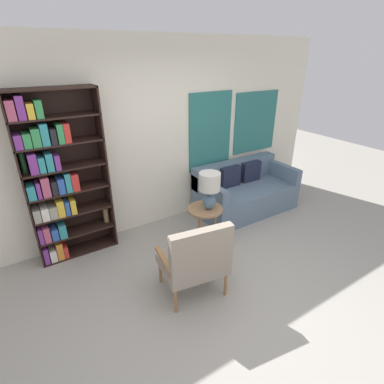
{
  "coord_description": "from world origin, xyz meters",
  "views": [
    {
      "loc": [
        -1.63,
        -1.83,
        2.48
      ],
      "look_at": [
        0.15,
        1.0,
        0.9
      ],
      "focal_mm": 28.0,
      "sensor_mm": 36.0,
      "label": 1
    }
  ],
  "objects_px": {
    "bookshelf": "(56,180)",
    "couch": "(244,192)",
    "side_table": "(205,213)",
    "armchair": "(197,259)",
    "table_lamp": "(210,187)"
  },
  "relations": [
    {
      "from": "bookshelf",
      "to": "couch",
      "type": "bearing_deg",
      "value": -5.35
    },
    {
      "from": "couch",
      "to": "side_table",
      "type": "distance_m",
      "value": 1.29
    },
    {
      "from": "bookshelf",
      "to": "couch",
      "type": "distance_m",
      "value": 2.92
    },
    {
      "from": "armchair",
      "to": "table_lamp",
      "type": "bearing_deg",
      "value": 47.52
    },
    {
      "from": "couch",
      "to": "table_lamp",
      "type": "height_order",
      "value": "table_lamp"
    },
    {
      "from": "side_table",
      "to": "armchair",
      "type": "bearing_deg",
      "value": -129.45
    },
    {
      "from": "side_table",
      "to": "table_lamp",
      "type": "bearing_deg",
      "value": -47.92
    },
    {
      "from": "armchair",
      "to": "side_table",
      "type": "bearing_deg",
      "value": 50.55
    },
    {
      "from": "armchair",
      "to": "table_lamp",
      "type": "relative_size",
      "value": 1.8
    },
    {
      "from": "bookshelf",
      "to": "table_lamp",
      "type": "relative_size",
      "value": 4.16
    },
    {
      "from": "bookshelf",
      "to": "armchair",
      "type": "height_order",
      "value": "bookshelf"
    },
    {
      "from": "couch",
      "to": "side_table",
      "type": "bearing_deg",
      "value": -155.61
    },
    {
      "from": "couch",
      "to": "table_lamp",
      "type": "relative_size",
      "value": 3.25
    },
    {
      "from": "side_table",
      "to": "couch",
      "type": "bearing_deg",
      "value": 24.39
    },
    {
      "from": "bookshelf",
      "to": "table_lamp",
      "type": "xyz_separation_m",
      "value": [
        1.68,
        -0.83,
        -0.17
      ]
    }
  ]
}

